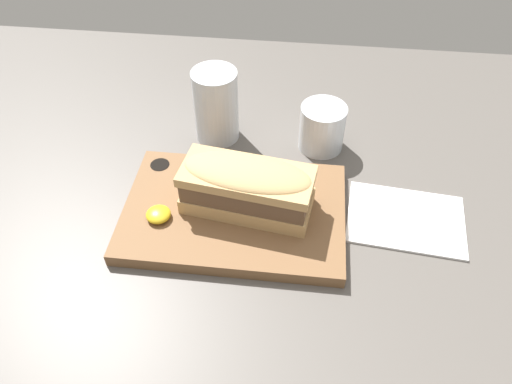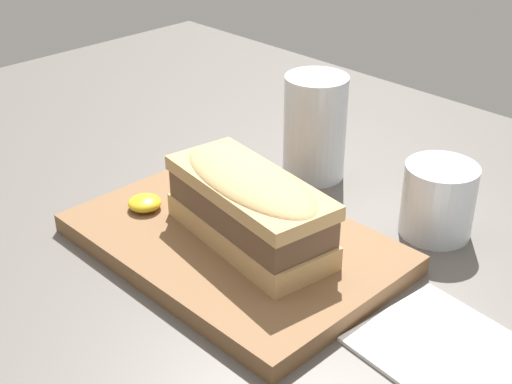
# 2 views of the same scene
# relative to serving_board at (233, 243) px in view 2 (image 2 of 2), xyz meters

# --- Properties ---
(dining_table) EXTENTS (1.53, 1.17, 0.02)m
(dining_table) POSITION_rel_serving_board_xyz_m (0.06, -0.06, -0.02)
(dining_table) COLOR #56514C
(dining_table) RESTS_ON ground
(serving_board) EXTENTS (0.33, 0.22, 0.02)m
(serving_board) POSITION_rel_serving_board_xyz_m (0.00, 0.00, 0.00)
(serving_board) COLOR brown
(serving_board) RESTS_ON dining_table
(sandwich) EXTENTS (0.20, 0.11, 0.08)m
(sandwich) POSITION_rel_serving_board_xyz_m (0.02, 0.00, 0.05)
(sandwich) COLOR tan
(sandwich) RESTS_ON serving_board
(mustard_dollop) EXTENTS (0.04, 0.04, 0.01)m
(mustard_dollop) POSITION_rel_serving_board_xyz_m (-0.10, -0.03, 0.02)
(mustard_dollop) COLOR gold
(mustard_dollop) RESTS_ON serving_board
(water_glass) EXTENTS (0.08, 0.08, 0.13)m
(water_glass) POSITION_rel_serving_board_xyz_m (-0.06, 0.19, 0.05)
(water_glass) COLOR silver
(water_glass) RESTS_ON dining_table
(wine_glass) EXTENTS (0.08, 0.08, 0.08)m
(wine_glass) POSITION_rel_serving_board_xyz_m (0.13, 0.18, 0.02)
(wine_glass) COLOR silver
(wine_glass) RESTS_ON dining_table
(napkin) EXTENTS (0.18, 0.14, 0.00)m
(napkin) POSITION_rel_serving_board_xyz_m (0.26, 0.02, -0.01)
(napkin) COLOR white
(napkin) RESTS_ON dining_table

